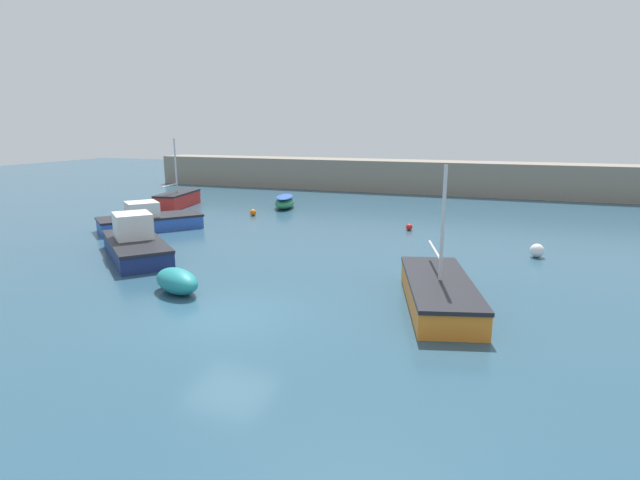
# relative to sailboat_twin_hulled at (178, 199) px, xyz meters

# --- Properties ---
(ground_plane) EXTENTS (120.00, 120.00, 0.20)m
(ground_plane) POSITION_rel_sailboat_twin_hulled_xyz_m (13.84, -17.13, -0.63)
(ground_plane) COLOR #284C60
(harbor_breakwater) EXTENTS (47.79, 3.39, 2.66)m
(harbor_breakwater) POSITION_rel_sailboat_twin_hulled_xyz_m (13.84, 13.76, 0.80)
(harbor_breakwater) COLOR gray
(harbor_breakwater) RESTS_ON ground_plane
(sailboat_twin_hulled) EXTENTS (2.31, 4.58, 4.71)m
(sailboat_twin_hulled) POSITION_rel_sailboat_twin_hulled_xyz_m (0.00, 0.00, 0.00)
(sailboat_twin_hulled) COLOR red
(sailboat_twin_hulled) RESTS_ON ground_plane
(motorboat_with_cabin) EXTENTS (5.56, 5.25, 1.87)m
(motorboat_with_cabin) POSITION_rel_sailboat_twin_hulled_xyz_m (6.58, -12.32, 0.08)
(motorboat_with_cabin) COLOR navy
(motorboat_with_cabin) RESTS_ON ground_plane
(fishing_dinghy_green) EXTENTS (2.33, 1.87, 0.84)m
(fishing_dinghy_green) POSITION_rel_sailboat_twin_hulled_xyz_m (11.14, -15.78, -0.11)
(fishing_dinghy_green) COLOR teal
(fishing_dinghy_green) RESTS_ON ground_plane
(rowboat_with_red_cover) EXTENTS (2.06, 3.39, 0.88)m
(rowboat_with_red_cover) POSITION_rel_sailboat_twin_hulled_xyz_m (7.29, 2.03, -0.09)
(rowboat_with_red_cover) COLOR #287A4C
(rowboat_with_red_cover) RESTS_ON ground_plane
(sailboat_short_mast) EXTENTS (3.32, 5.88, 4.40)m
(sailboat_short_mast) POSITION_rel_sailboat_twin_hulled_xyz_m (19.61, -14.05, -0.09)
(sailboat_short_mast) COLOR orange
(sailboat_short_mast) RESTS_ON ground_plane
(motorboat_grey_hull) EXTENTS (5.13, 5.54, 1.54)m
(motorboat_grey_hull) POSITION_rel_sailboat_twin_hulled_xyz_m (3.26, -7.24, -0.00)
(motorboat_grey_hull) COLOR #2D56B7
(motorboat_grey_hull) RESTS_ON ground_plane
(mooring_buoy_red) EXTENTS (0.36, 0.36, 0.36)m
(mooring_buoy_red) POSITION_rel_sailboat_twin_hulled_xyz_m (16.72, -2.71, -0.35)
(mooring_buoy_red) COLOR red
(mooring_buoy_red) RESTS_ON ground_plane
(mooring_buoy_white) EXTENTS (0.59, 0.59, 0.59)m
(mooring_buoy_white) POSITION_rel_sailboat_twin_hulled_xyz_m (22.89, -6.56, -0.23)
(mooring_buoy_white) COLOR white
(mooring_buoy_white) RESTS_ON ground_plane
(mooring_buoy_orange) EXTENTS (0.41, 0.41, 0.41)m
(mooring_buoy_orange) POSITION_rel_sailboat_twin_hulled_xyz_m (6.63, -1.45, -0.33)
(mooring_buoy_orange) COLOR orange
(mooring_buoy_orange) RESTS_ON ground_plane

